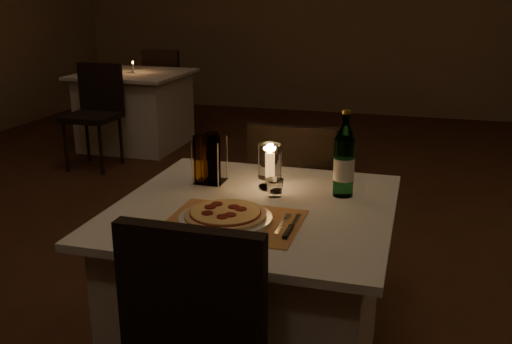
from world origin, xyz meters
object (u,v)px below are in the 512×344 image
(chair_far, at_px, (295,192))
(water_bottle, at_px, (344,162))
(main_table, at_px, (255,293))
(pizza, at_px, (225,214))
(tumbler, at_px, (275,188))
(plate, at_px, (226,218))
(neighbor_table_left, at_px, (136,109))
(hurricane_candle, at_px, (270,163))

(chair_far, relative_size, water_bottle, 2.71)
(main_table, relative_size, water_bottle, 3.01)
(pizza, bearing_deg, tumbler, 71.22)
(plate, bearing_deg, neighbor_table_left, 122.26)
(tumbler, distance_m, water_bottle, 0.28)
(main_table, distance_m, hurricane_candle, 0.51)
(main_table, distance_m, tumbler, 0.42)
(chair_far, distance_m, neighbor_table_left, 3.28)
(pizza, distance_m, neighbor_table_left, 3.98)
(main_table, distance_m, plate, 0.42)
(chair_far, height_order, tumbler, chair_far)
(pizza, bearing_deg, water_bottle, 46.97)
(pizza, relative_size, neighbor_table_left, 0.28)
(main_table, bearing_deg, neighbor_table_left, 124.32)
(main_table, xyz_separation_m, neighbor_table_left, (-2.16, 3.17, 0.00))
(chair_far, xyz_separation_m, hurricane_candle, (0.01, -0.52, 0.30))
(neighbor_table_left, bearing_deg, plate, -57.74)
(chair_far, relative_size, hurricane_candle, 5.00)
(main_table, height_order, pizza, pizza)
(hurricane_candle, relative_size, neighbor_table_left, 0.18)
(water_bottle, bearing_deg, neighbor_table_left, 129.56)
(hurricane_candle, bearing_deg, plate, -98.35)
(water_bottle, bearing_deg, main_table, -147.14)
(pizza, xyz_separation_m, tumbler, (0.10, 0.29, 0.01))
(water_bottle, bearing_deg, plate, -133.00)
(chair_far, xyz_separation_m, pizza, (-0.05, -0.89, 0.22))
(water_bottle, bearing_deg, tumbler, -161.88)
(pizza, distance_m, hurricane_candle, 0.39)
(neighbor_table_left, bearing_deg, chair_far, -48.61)
(pizza, bearing_deg, plate, -20.30)
(main_table, height_order, plate, plate)
(main_table, bearing_deg, tumbler, 66.30)
(neighbor_table_left, bearing_deg, pizza, -57.75)
(hurricane_candle, bearing_deg, pizza, -98.39)
(water_bottle, bearing_deg, pizza, -133.03)
(pizza, height_order, tumbler, tumbler)
(hurricane_candle, bearing_deg, neighbor_table_left, 126.12)
(main_table, xyz_separation_m, plate, (-0.05, -0.18, 0.38))
(chair_far, distance_m, tumbler, 0.65)
(plate, bearing_deg, main_table, 74.48)
(pizza, relative_size, hurricane_candle, 1.56)
(water_bottle, xyz_separation_m, neighbor_table_left, (-2.46, 2.98, -0.50))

